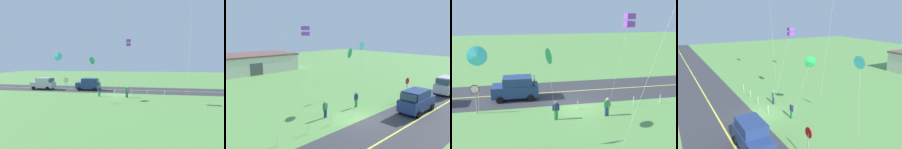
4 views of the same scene
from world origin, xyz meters
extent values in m
cube|color=#60994C|center=(0.00, 0.00, -0.05)|extent=(120.00, 120.00, 0.10)
cube|color=#38383D|center=(0.00, -4.00, 0.00)|extent=(120.00, 7.00, 0.00)
cube|color=#E5E04C|center=(0.00, -4.00, 0.01)|extent=(120.00, 0.16, 0.00)
cube|color=navy|center=(5.68, -2.89, 0.89)|extent=(4.40, 1.90, 1.10)
cube|color=navy|center=(5.43, -2.89, 1.84)|extent=(2.73, 1.75, 0.80)
cube|color=#334756|center=(6.51, -2.89, 1.84)|extent=(0.10, 1.62, 0.64)
cube|color=#334756|center=(3.81, -2.89, 1.84)|extent=(0.10, 1.62, 0.60)
cylinder|color=black|center=(7.11, -1.94, 0.34)|extent=(0.68, 0.22, 0.68)
cylinder|color=black|center=(7.11, -3.84, 0.34)|extent=(0.68, 0.22, 0.68)
cylinder|color=black|center=(4.25, -1.94, 0.34)|extent=(0.68, 0.22, 0.68)
cylinder|color=black|center=(4.25, -3.84, 0.34)|extent=(0.68, 0.22, 0.68)
cube|color=#B7B7BC|center=(14.66, -2.59, 0.89)|extent=(4.40, 1.90, 1.10)
cube|color=#B7B7BC|center=(14.41, -2.59, 1.84)|extent=(2.73, 1.75, 0.80)
cube|color=#334756|center=(15.50, -2.59, 1.84)|extent=(0.10, 1.62, 0.64)
cube|color=#334756|center=(12.79, -2.59, 1.84)|extent=(0.10, 1.62, 0.60)
cylinder|color=black|center=(16.09, -1.64, 0.34)|extent=(0.68, 0.22, 0.68)
cylinder|color=black|center=(13.23, -1.64, 0.34)|extent=(0.68, 0.22, 0.68)
cylinder|color=gray|center=(8.84, -0.10, 1.05)|extent=(0.08, 0.08, 2.10)
cylinder|color=red|center=(8.84, -0.10, 2.18)|extent=(0.76, 0.04, 0.76)
cylinder|color=white|center=(8.84, -0.07, 2.18)|extent=(0.62, 0.01, 0.62)
cylinder|color=#338C4C|center=(2.31, 2.19, 0.41)|extent=(0.16, 0.16, 0.82)
cylinder|color=#338C4C|center=(2.49, 2.19, 0.41)|extent=(0.16, 0.16, 0.82)
cube|color=navy|center=(2.40, 2.19, 1.10)|extent=(0.36, 0.22, 0.56)
cylinder|color=navy|center=(2.16, 2.19, 1.05)|extent=(0.10, 0.10, 0.52)
cylinder|color=navy|center=(2.64, 2.19, 1.05)|extent=(0.10, 0.10, 0.52)
sphere|color=#9E704C|center=(2.40, 2.19, 1.49)|extent=(0.22, 0.22, 0.22)
cylinder|color=navy|center=(-1.94, 2.25, 0.41)|extent=(0.16, 0.16, 0.82)
cylinder|color=navy|center=(-1.76, 2.25, 0.41)|extent=(0.16, 0.16, 0.82)
cube|color=#338C4C|center=(-1.85, 2.25, 1.10)|extent=(0.36, 0.22, 0.56)
cylinder|color=#338C4C|center=(-2.09, 2.25, 1.05)|extent=(0.10, 0.10, 0.52)
cylinder|color=#338C4C|center=(-1.61, 2.25, 1.05)|extent=(0.10, 0.10, 0.52)
sphere|color=#D8AD84|center=(-1.85, 2.25, 1.49)|extent=(0.22, 0.22, 0.22)
cylinder|color=silver|center=(2.77, 2.96, 2.76)|extent=(0.74, 1.55, 5.52)
cone|color=green|center=(3.13, 3.72, 5.51)|extent=(0.85, 1.17, 1.10)
cylinder|color=silver|center=(-1.99, 3.41, 3.94)|extent=(0.30, 2.34, 7.89)
cube|color=purple|center=(-2.13, 4.58, 8.13)|extent=(0.56, 0.56, 0.36)
cube|color=purple|center=(-2.13, 4.58, 7.63)|extent=(0.56, 0.56, 0.36)
cylinder|color=silver|center=(7.47, 5.69, 3.04)|extent=(0.40, 0.08, 6.08)
cone|color=#4CD8D8|center=(7.27, 5.66, 6.08)|extent=(1.14, 0.50, 1.11)
cylinder|color=silver|center=(-1.60, 9.43, 7.68)|extent=(2.05, 3.48, 15.37)
cube|color=beige|center=(2.55, 31.11, 1.60)|extent=(18.00, 10.00, 3.20)
cube|color=brown|center=(2.55, 31.11, 3.35)|extent=(18.36, 10.20, 0.30)
cube|color=#4C4C51|center=(2.55, 26.16, 1.10)|extent=(2.40, 0.12, 2.20)
cylinder|color=silver|center=(-7.63, 0.70, 0.45)|extent=(0.05, 0.05, 0.90)
cylinder|color=silver|center=(-4.98, 0.70, 0.45)|extent=(0.05, 0.05, 0.90)
cylinder|color=silver|center=(-2.58, 0.70, 0.45)|extent=(0.05, 0.05, 0.90)
cylinder|color=silver|center=(0.25, 0.70, 0.45)|extent=(0.05, 0.05, 0.90)
camera|label=1|loc=(-2.95, 26.00, 5.40)|focal=25.53mm
camera|label=2|loc=(-14.50, -12.31, 7.78)|focal=35.36mm
camera|label=3|loc=(4.73, 18.90, 8.67)|focal=37.11mm
camera|label=4|loc=(20.67, -7.98, 9.90)|focal=37.94mm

